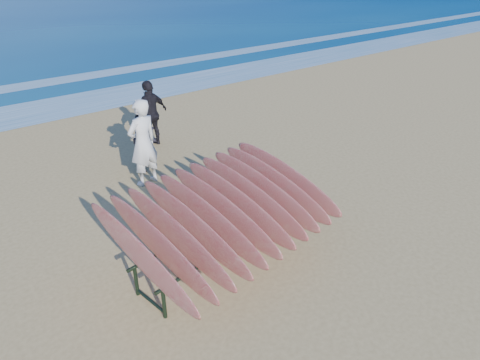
{
  "coord_description": "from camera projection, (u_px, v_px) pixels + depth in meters",
  "views": [
    {
      "loc": [
        -4.16,
        -4.31,
        4.39
      ],
      "look_at": [
        0.0,
        0.8,
        0.95
      ],
      "focal_mm": 32.0,
      "sensor_mm": 36.0,
      "label": 1
    }
  ],
  "objects": [
    {
      "name": "ground",
      "position": [
        269.0,
        246.0,
        7.32
      ],
      "size": [
        120.0,
        120.0,
        0.0
      ],
      "primitive_type": "plane",
      "color": "tan",
      "rests_on": "ground"
    },
    {
      "name": "foam_near",
      "position": [
        66.0,
        106.0,
        14.2
      ],
      "size": [
        160.0,
        160.0,
        0.0
      ],
      "primitive_type": "plane",
      "color": "white",
      "rests_on": "ground"
    },
    {
      "name": "foam_far",
      "position": [
        34.0,
        84.0,
        16.61
      ],
      "size": [
        160.0,
        160.0,
        0.0
      ],
      "primitive_type": "plane",
      "color": "white",
      "rests_on": "ground"
    },
    {
      "name": "surfboard_rack",
      "position": [
        224.0,
        212.0,
        6.61
      ],
      "size": [
        3.45,
        2.85,
        1.46
      ],
      "rotation": [
        0.0,
        0.0,
        0.13
      ],
      "color": "black",
      "rests_on": "ground"
    },
    {
      "name": "person_white",
      "position": [
        143.0,
        143.0,
        8.94
      ],
      "size": [
        0.76,
        0.57,
        1.89
      ],
      "primitive_type": "imported",
      "rotation": [
        0.0,
        0.0,
        3.33
      ],
      "color": "silver",
      "rests_on": "ground"
    },
    {
      "name": "person_dark_a",
      "position": [
        146.0,
        136.0,
        9.73
      ],
      "size": [
        0.96,
        0.94,
        1.56
      ],
      "primitive_type": "imported",
      "rotation": [
        0.0,
        0.0,
        0.69
      ],
      "color": "black",
      "rests_on": "ground"
    },
    {
      "name": "person_dark_b",
      "position": [
        151.0,
        114.0,
        10.89
      ],
      "size": [
        1.06,
        0.61,
        1.7
      ],
      "primitive_type": "imported",
      "rotation": [
        0.0,
        0.0,
        3.35
      ],
      "color": "black",
      "rests_on": "ground"
    }
  ]
}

